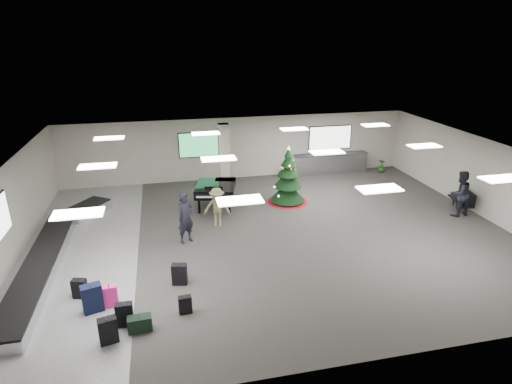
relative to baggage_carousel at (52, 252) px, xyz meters
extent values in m
plane|color=#383633|center=(7.84, 0.08, -0.21)|extent=(18.00, 18.00, 0.00)
cube|color=#B8B5A8|center=(7.84, 7.08, 1.39)|extent=(18.00, 0.02, 3.20)
cube|color=#B8B5A8|center=(7.84, -6.92, 1.39)|extent=(18.00, 0.02, 3.20)
cube|color=#B8B5A8|center=(-1.16, 0.08, 1.39)|extent=(0.02, 14.00, 3.20)
cube|color=#B8B5A8|center=(16.84, 0.08, 1.39)|extent=(0.02, 14.00, 3.20)
cube|color=silver|center=(7.84, 0.08, 2.99)|extent=(18.00, 14.00, 0.02)
cube|color=slate|center=(0.84, 0.08, -0.21)|extent=(4.00, 14.00, 0.01)
cube|color=#B4ADA4|center=(6.84, 5.68, 1.39)|extent=(0.50, 0.50, 3.20)
cube|color=green|center=(5.84, 7.03, 1.69)|extent=(2.20, 0.08, 1.30)
cube|color=white|center=(12.84, 7.03, 1.69)|extent=(2.40, 0.08, 1.30)
cube|color=white|center=(1.84, -3.92, 2.93)|extent=(1.20, 0.60, 0.04)
cube|color=white|center=(1.84, 0.08, 2.93)|extent=(1.20, 0.60, 0.04)
cube|color=white|center=(1.84, 4.08, 2.93)|extent=(1.20, 0.60, 0.04)
cube|color=white|center=(5.84, -3.92, 2.93)|extent=(1.20, 0.60, 0.04)
cube|color=white|center=(5.84, 0.08, 2.93)|extent=(1.20, 0.60, 0.04)
cube|color=white|center=(5.84, 4.08, 2.93)|extent=(1.20, 0.60, 0.04)
cube|color=white|center=(9.84, -3.92, 2.93)|extent=(1.20, 0.60, 0.04)
cube|color=white|center=(9.84, 0.08, 2.93)|extent=(1.20, 0.60, 0.04)
cube|color=white|center=(9.84, 4.08, 2.93)|extent=(1.20, 0.60, 0.04)
cube|color=white|center=(13.84, -3.92, 2.93)|extent=(1.20, 0.60, 0.04)
cube|color=white|center=(13.84, 0.08, 2.93)|extent=(1.20, 0.60, 0.04)
cube|color=white|center=(13.84, 4.08, 2.93)|extent=(1.20, 0.60, 0.04)
cube|color=silver|center=(-0.16, -0.92, -0.02)|extent=(1.00, 8.00, 0.38)
cube|color=black|center=(-0.16, -0.92, 0.19)|extent=(0.95, 7.90, 0.05)
cube|color=silver|center=(0.64, 3.68, -0.02)|extent=(1.97, 2.21, 0.38)
cube|color=black|center=(0.64, 3.68, 0.19)|extent=(1.87, 2.10, 0.05)
cube|color=silver|center=(12.84, 6.73, 0.31)|extent=(4.00, 0.60, 1.05)
cube|color=#2D2D30|center=(12.84, 6.73, 0.85)|extent=(4.05, 0.65, 0.04)
cube|color=black|center=(2.30, -4.88, 0.14)|extent=(0.50, 0.35, 0.70)
cube|color=black|center=(2.30, -4.88, 0.50)|extent=(0.07, 0.15, 0.02)
cube|color=black|center=(2.66, -4.29, 0.12)|extent=(0.44, 0.24, 0.67)
cube|color=black|center=(2.66, -4.29, 0.47)|extent=(0.03, 0.14, 0.02)
cube|color=#FF2190|center=(2.21, -3.32, 0.11)|extent=(0.43, 0.26, 0.65)
cube|color=black|center=(2.21, -3.32, 0.45)|extent=(0.04, 0.14, 0.02)
cube|color=black|center=(4.18, -2.59, 0.12)|extent=(0.49, 0.34, 0.67)
cube|color=black|center=(4.18, -2.59, 0.47)|extent=(0.06, 0.15, 0.02)
cube|color=black|center=(1.76, -3.46, 0.20)|extent=(0.60, 0.46, 0.82)
cube|color=black|center=(1.76, -3.46, 0.62)|extent=(0.09, 0.19, 0.02)
cube|color=black|center=(3.05, -4.58, -0.01)|extent=(0.63, 0.34, 0.41)
cube|color=black|center=(3.05, -4.58, 0.21)|extent=(0.04, 0.19, 0.02)
cube|color=black|center=(4.24, -4.09, 0.05)|extent=(0.37, 0.22, 0.52)
cube|color=black|center=(4.24, -4.09, 0.31)|extent=(0.04, 0.11, 0.02)
cube|color=black|center=(1.30, -2.68, 0.08)|extent=(0.45, 0.33, 0.59)
cube|color=black|center=(1.30, -2.68, 0.39)|extent=(0.06, 0.14, 0.02)
cone|color=maroon|center=(9.33, 3.19, -0.15)|extent=(1.84, 1.84, 0.12)
cylinder|color=#3F2819|center=(9.33, 3.19, 0.03)|extent=(0.12, 0.12, 0.48)
cone|color=black|center=(9.33, 3.19, 0.32)|extent=(1.55, 1.55, 0.87)
cone|color=black|center=(9.33, 3.19, 0.90)|extent=(1.26, 1.26, 0.78)
cone|color=black|center=(9.33, 3.19, 1.39)|extent=(0.97, 0.97, 0.68)
cone|color=black|center=(9.33, 3.19, 1.77)|extent=(0.68, 0.68, 0.58)
cone|color=black|center=(9.33, 3.19, 2.11)|extent=(0.39, 0.39, 0.44)
cone|color=#FFE566|center=(9.33, 3.19, 2.33)|extent=(0.16, 0.16, 0.17)
cube|color=black|center=(6.09, 3.32, 0.67)|extent=(2.05, 2.21, 0.30)
cube|color=black|center=(5.86, 2.33, 0.58)|extent=(1.59, 0.67, 0.11)
cube|color=white|center=(5.85, 2.30, 0.65)|extent=(1.39, 0.47, 0.02)
cube|color=black|center=(5.92, 2.59, 0.88)|extent=(0.74, 0.21, 0.24)
cylinder|color=black|center=(5.29, 2.74, 0.15)|extent=(0.11, 0.11, 0.73)
cylinder|color=black|center=(6.55, 2.44, 0.15)|extent=(0.11, 0.11, 0.73)
cylinder|color=black|center=(6.27, 4.05, 0.15)|extent=(0.11, 0.11, 0.73)
cube|color=black|center=(16.34, 0.59, 0.21)|extent=(0.84, 1.59, 0.06)
cylinder|color=black|center=(16.34, -0.02, -0.01)|extent=(0.06, 0.06, 0.40)
cylinder|color=black|center=(16.34, 1.20, -0.01)|extent=(0.06, 0.06, 0.40)
cube|color=black|center=(16.57, 0.59, 0.49)|extent=(0.40, 1.49, 0.51)
imported|color=black|center=(4.59, 0.20, 0.75)|extent=(0.84, 0.77, 1.93)
imported|color=olive|center=(5.88, 1.31, 0.59)|extent=(1.15, 0.82, 1.61)
imported|color=black|center=(15.86, 0.14, 0.77)|extent=(1.05, 0.88, 1.96)
imported|color=#123913|center=(10.06, 6.52, 0.20)|extent=(0.58, 0.57, 0.82)
imported|color=#123913|center=(15.64, 6.23, 0.14)|extent=(0.56, 0.56, 0.71)
camera|label=1|loc=(3.98, -14.15, 7.09)|focal=30.00mm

